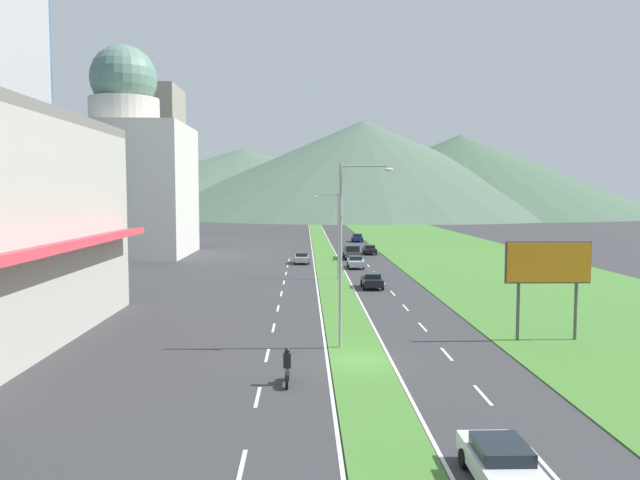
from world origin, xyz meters
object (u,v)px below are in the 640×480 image
billboard_roadside (548,267)px  car_3 (370,249)px  car_4 (302,258)px  motorcycle_rider (287,369)px  car_5 (357,238)px  street_lamp_near (346,244)px  pickup_truck_0 (352,252)px  car_2 (503,465)px  street_lamp_mid (336,230)px  car_1 (355,262)px  car_0 (372,281)px

billboard_roadside → car_3: billboard_roadside is taller
car_4 → motorcycle_rider: size_ratio=2.12×
car_3 → car_5: bearing=179.6°
car_5 → motorcycle_rider: 87.66m
street_lamp_near → pickup_truck_0: bearing=85.2°
street_lamp_near → motorcycle_rider: 9.36m
street_lamp_near → motorcycle_rider: size_ratio=5.43×
motorcycle_rider → car_5: bearing=-7.1°
street_lamp_near → billboard_roadside: (12.61, 1.52, -1.55)m
car_2 → car_3: car_3 is taller
street_lamp_mid → car_1: bearing=73.7°
street_lamp_near → car_0: bearing=79.9°
street_lamp_near → car_2: bearing=-77.8°
street_lamp_near → car_2: 18.61m
street_lamp_near → car_2: size_ratio=2.40×
street_lamp_mid → car_1: size_ratio=2.02×
car_0 → pickup_truck_0: (0.06, 26.52, 0.24)m
street_lamp_mid → pickup_truck_0: street_lamp_mid is taller
street_lamp_mid → motorcycle_rider: (-4.12, -36.02, -4.50)m
car_2 → pickup_truck_0: (0.41, 66.97, 0.26)m
car_2 → car_4: car_4 is taller
car_1 → car_2: bearing=-0.1°
car_3 → car_4: bearing=-39.7°
street_lamp_mid → car_5: size_ratio=2.12×
car_1 → pickup_truck_0: size_ratio=0.84×
street_lamp_near → car_0: 24.03m
car_1 → pickup_truck_0: pickup_truck_0 is taller
car_5 → pickup_truck_0: pickup_truck_0 is taller
billboard_roadside → car_1: 38.85m
street_lamp_near → motorcycle_rider: bearing=-115.1°
motorcycle_rider → car_2: bearing=-146.3°
pickup_truck_0 → car_0: bearing=-0.1°
car_2 → car_5: bearing=177.8°
billboard_roadside → car_2: bearing=-115.1°
car_4 → car_5: car_5 is taller
street_lamp_mid → billboard_roadside: 29.99m
car_0 → car_4: (-6.85, 21.11, -0.01)m
street_lamp_mid → car_0: (3.22, -6.07, -4.51)m
car_0 → car_2: car_0 is taller
billboard_roadside → car_4: (-15.36, 42.65, -3.89)m
car_0 → car_1: size_ratio=0.89×
street_lamp_near → car_3: 57.13m
car_0 → pickup_truck_0: size_ratio=0.75×
car_3 → pickup_truck_0: pickup_truck_0 is taller
car_5 → street_lamp_near: bearing=-5.4°
car_1 → car_3: car_1 is taller
billboard_roadside → car_5: billboard_roadside is taller
street_lamp_near → billboard_roadside: size_ratio=1.75×
car_1 → car_0: bearing=1.0°
billboard_roadside → car_0: 23.48m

